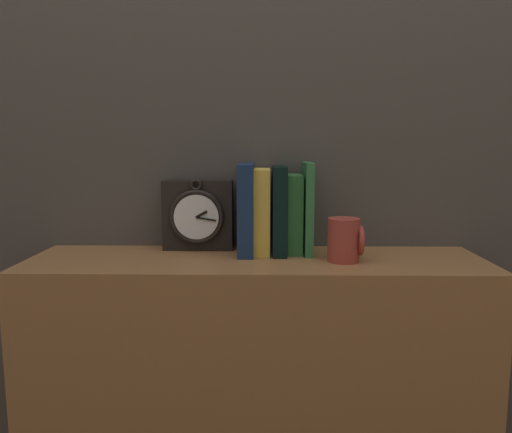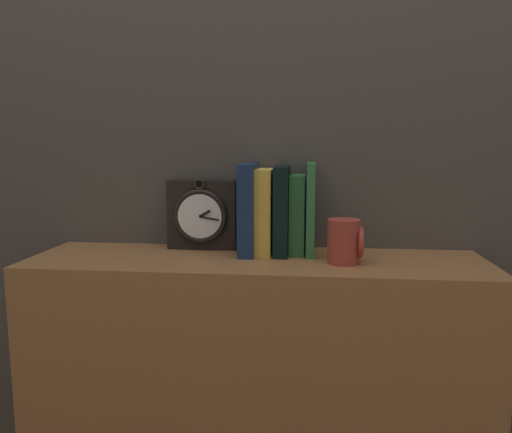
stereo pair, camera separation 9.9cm
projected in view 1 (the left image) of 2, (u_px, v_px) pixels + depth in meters
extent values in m
cube|color=#47423D|center=(257.00, 82.00, 1.24)|extent=(6.00, 0.05, 2.60)
cube|color=black|center=(198.00, 215.00, 1.23)|extent=(0.17, 0.05, 0.17)
torus|color=black|center=(196.00, 217.00, 1.20)|extent=(0.13, 0.01, 0.13)
cylinder|color=silver|center=(196.00, 217.00, 1.19)|extent=(0.11, 0.01, 0.11)
cube|color=black|center=(202.00, 214.00, 1.19)|extent=(0.03, 0.00, 0.02)
cube|color=black|center=(206.00, 219.00, 1.19)|extent=(0.05, 0.00, 0.01)
torus|color=black|center=(196.00, 185.00, 1.19)|extent=(0.03, 0.01, 0.03)
cube|color=#172A4E|center=(246.00, 209.00, 1.18)|extent=(0.04, 0.15, 0.21)
cube|color=#EDC147|center=(262.00, 211.00, 1.19)|extent=(0.04, 0.13, 0.20)
cube|color=black|center=(279.00, 210.00, 1.18)|extent=(0.03, 0.14, 0.21)
cube|color=#2A6533|center=(294.00, 214.00, 1.20)|extent=(0.04, 0.11, 0.19)
cube|color=#2D6E3C|center=(308.00, 208.00, 1.19)|extent=(0.02, 0.13, 0.22)
cylinder|color=#9E382D|center=(344.00, 240.00, 1.10)|extent=(0.07, 0.07, 0.10)
torus|color=#9E382D|center=(360.00, 240.00, 1.10)|extent=(0.01, 0.07, 0.07)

